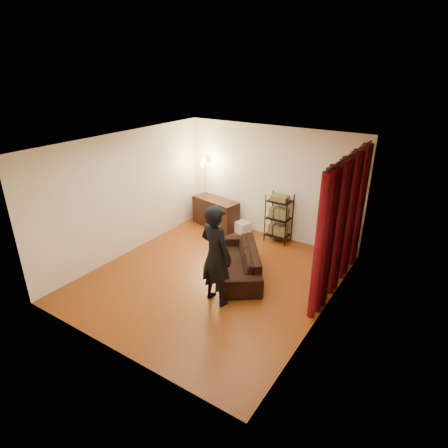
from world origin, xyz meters
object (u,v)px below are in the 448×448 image
Objects in this scene: sofa at (238,260)px; floor_lamp at (205,191)px; wire_shelf at (279,218)px; storage_boxes at (242,227)px; person at (216,255)px; media_cabinet at (216,213)px.

floor_lamp reaches higher than sofa.
floor_lamp is at bearing -165.56° from sofa.
wire_shelf is at bearing 3.50° from floor_lamp.
wire_shelf is at bearing 5.29° from storage_boxes.
person reaches higher than storage_boxes.
sofa is 1.53× the size of media_cabinet.
media_cabinet is 1.09× the size of wire_shelf.
sofa is 1.84m from wire_shelf.
storage_boxes is (-1.10, 2.78, -0.78)m from person.
floor_lamp is at bearing -161.42° from media_cabinet.
person is 1.57× the size of wire_shelf.
wire_shelf reaches higher than media_cabinet.
storage_boxes is 1.06m from wire_shelf.
floor_lamp reaches higher than storage_boxes.
wire_shelf reaches higher than storage_boxes.
person reaches higher than media_cabinet.
person reaches higher than sofa.
sofa is at bearing -33.50° from media_cabinet.
wire_shelf is 2.09m from floor_lamp.
sofa is at bearing -80.23° from wire_shelf.
person is at bearing -51.25° from floor_lamp.
sofa is 1.97m from storage_boxes.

